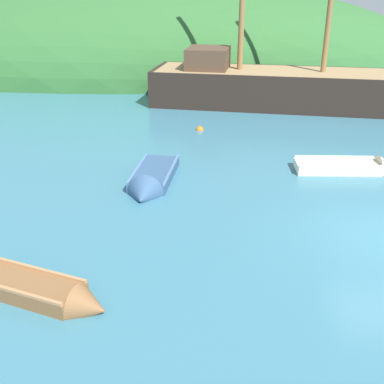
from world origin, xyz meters
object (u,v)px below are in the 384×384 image
(sailing_ship, at_px, (270,92))
(buoy_orange, at_px, (198,130))
(rowboat_near_dock, at_px, (39,294))
(rowboat_far, at_px, (149,182))
(rowboat_portside, at_px, (350,168))

(sailing_ship, distance_m, buoy_orange, 6.22)
(rowboat_near_dock, relative_size, buoy_orange, 9.95)
(sailing_ship, height_order, rowboat_near_dock, sailing_ship)
(rowboat_far, xyz_separation_m, buoy_orange, (1.75, 6.45, -0.11))
(rowboat_far, relative_size, buoy_orange, 10.27)
(rowboat_far, height_order, buoy_orange, rowboat_far)
(rowboat_far, height_order, rowboat_near_dock, rowboat_far)
(rowboat_portside, relative_size, rowboat_near_dock, 1.02)
(rowboat_far, bearing_deg, buoy_orange, 172.79)
(rowboat_portside, height_order, rowboat_far, rowboat_far)
(sailing_ship, height_order, buoy_orange, sailing_ship)
(sailing_ship, distance_m, rowboat_far, 12.55)
(rowboat_portside, distance_m, rowboat_near_dock, 11.72)
(rowboat_portside, xyz_separation_m, rowboat_far, (-7.17, -1.27, -0.01))
(rowboat_portside, height_order, buoy_orange, rowboat_portside)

